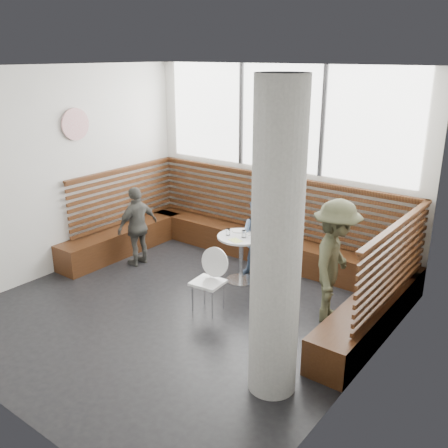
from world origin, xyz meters
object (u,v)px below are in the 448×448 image
Objects in this scene: adult_man at (335,262)px; child_back at (259,240)px; cafe_chair at (211,275)px; cafe_table at (241,249)px; child_left at (138,226)px; concrete_column at (277,246)px.

child_back is at bearing 56.57° from adult_man.
child_back is (-0.05, 1.25, 0.13)m from cafe_chair.
cafe_chair is (0.19, -0.97, -0.03)m from cafe_table.
adult_man reaches higher than child_left.
child_left reaches higher than child_back.
cafe_table is 0.45× the size of adult_man.
cafe_table is at bearing 96.03° from cafe_chair.
cafe_chair is (-1.56, 0.93, -1.09)m from concrete_column.
adult_man is at bearing 22.04° from cafe_chair.
concrete_column reaches higher than cafe_chair.
cafe_table is 0.99m from cafe_chair.
cafe_table is 1.67m from adult_man.
concrete_column is at bearing 169.84° from adult_man.
cafe_chair is 0.66× the size of child_left.
child_back reaches higher than cafe_table.
concrete_column is 2.51× the size of child_back.
adult_man is 1.30× the size of child_back.
concrete_column reaches higher than child_left.
adult_man is (1.44, 0.74, 0.32)m from cafe_chair.
adult_man reaches higher than child_back.
concrete_column is 3.90m from child_left.
concrete_column reaches higher than cafe_table.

